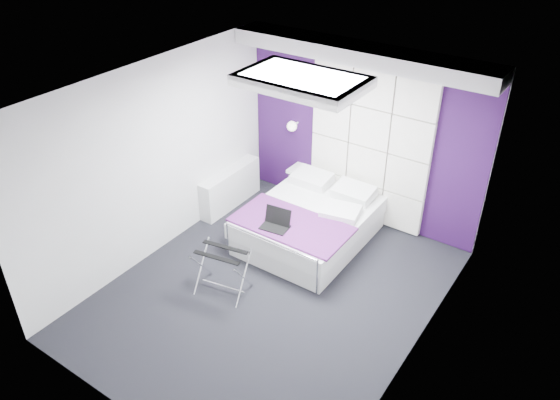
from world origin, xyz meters
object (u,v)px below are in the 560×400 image
at_px(wall_lamp, 293,125).
at_px(nightstand, 304,171).
at_px(bed, 309,223).
at_px(luggage_rack, 222,271).
at_px(laptop, 277,222).
at_px(radiator, 230,188).

bearing_deg(wall_lamp, nightstand, -9.72).
relative_size(wall_lamp, bed, 0.08).
xyz_separation_m(luggage_rack, laptop, (0.19, 0.90, 0.29)).
xyz_separation_m(wall_lamp, bed, (0.84, -0.85, -0.94)).
bearing_deg(laptop, radiator, 145.05).
xyz_separation_m(nightstand, luggage_rack, (0.30, -2.33, -0.24)).
bearing_deg(bed, luggage_rack, -101.41).
bearing_deg(bed, wall_lamp, 134.52).
height_order(bed, nightstand, bed).
bearing_deg(nightstand, bed, -53.34).
xyz_separation_m(wall_lamp, nightstand, (0.23, -0.04, -0.68)).
bearing_deg(laptop, nightstand, 101.27).
distance_m(radiator, bed, 1.48).
xyz_separation_m(nightstand, laptop, (0.48, -1.43, 0.04)).
distance_m(bed, nightstand, 1.05).
bearing_deg(nightstand, luggage_rack, -82.67).
xyz_separation_m(radiator, luggage_rack, (1.17, -1.61, -0.00)).
xyz_separation_m(bed, luggage_rack, (-0.31, -1.51, 0.02)).
bearing_deg(nightstand, laptop, -71.21).
bearing_deg(nightstand, wall_lamp, 170.28).
distance_m(bed, laptop, 0.69).
height_order(wall_lamp, radiator, wall_lamp).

